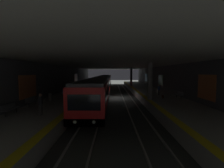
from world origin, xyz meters
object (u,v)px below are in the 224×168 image
(pillar_near, at_px, (150,81))
(person_walking_mid, at_px, (41,103))
(person_standing_far, at_px, (159,90))
(bench_right_near, at_px, (10,108))
(trash_bin, at_px, (50,97))
(bench_right_far, at_px, (77,85))
(pillar_far, at_px, (131,77))
(bench_right_mid, at_px, (32,100))
(backpack_on_floor, at_px, (163,97))
(bench_left_near, at_px, (179,94))
(bench_left_mid, at_px, (145,83))
(suitcase_rolling, at_px, (63,92))
(person_waiting_near, at_px, (77,85))
(metro_train, at_px, (103,84))

(pillar_near, xyz_separation_m, person_walking_mid, (-6.94, 10.31, -1.33))
(pillar_near, relative_size, person_standing_far, 2.92)
(bench_right_near, relative_size, person_standing_far, 1.09)
(pillar_near, distance_m, trash_bin, 12.31)
(pillar_near, xyz_separation_m, bench_right_far, (16.79, 12.88, -1.75))
(pillar_far, bearing_deg, trash_bin, 148.22)
(bench_right_mid, bearing_deg, bench_right_near, 180.00)
(trash_bin, bearing_deg, bench_right_far, 2.41)
(bench_right_far, bearing_deg, backpack_on_floor, -136.64)
(person_standing_far, bearing_deg, bench_left_near, -141.46)
(pillar_near, relative_size, pillar_far, 1.00)
(bench_left_near, relative_size, bench_right_mid, 1.00)
(bench_left_mid, height_order, suitcase_rolling, suitcase_rolling)
(bench_right_far, xyz_separation_m, person_walking_mid, (-23.73, -2.57, 0.42))
(person_waiting_near, bearing_deg, bench_right_mid, 175.98)
(metro_train, bearing_deg, bench_right_far, 49.35)
(metro_train, relative_size, bench_left_mid, 23.56)
(suitcase_rolling, bearing_deg, person_walking_mid, -169.32)
(bench_right_mid, height_order, trash_bin, bench_right_mid)
(person_standing_far, bearing_deg, person_waiting_near, 58.65)
(metro_train, height_order, person_standing_far, metro_train)
(pillar_far, height_order, bench_right_near, pillar_far)
(bench_left_mid, relative_size, person_standing_far, 1.09)
(pillar_near, height_order, person_waiting_near, pillar_near)
(pillar_far, height_order, bench_right_mid, pillar_far)
(pillar_near, distance_m, bench_right_near, 14.66)
(bench_left_mid, height_order, trash_bin, bench_left_mid)
(metro_train, relative_size, bench_right_near, 23.56)
(person_standing_far, height_order, backpack_on_floor, person_standing_far)
(trash_bin, bearing_deg, metro_train, -25.01)
(bench_right_mid, relative_size, backpack_on_floor, 4.25)
(bench_left_mid, distance_m, bench_right_far, 17.92)
(bench_right_near, bearing_deg, pillar_far, -26.61)
(metro_train, xyz_separation_m, bench_left_mid, (10.89, -10.73, -0.45))
(person_waiting_near, bearing_deg, bench_left_mid, -57.66)
(bench_left_mid, relative_size, bench_right_mid, 1.00)
(metro_train, relative_size, trash_bin, 47.12)
(pillar_near, height_order, metro_train, pillar_near)
(metro_train, bearing_deg, suitcase_rolling, 134.72)
(bench_right_far, bearing_deg, trash_bin, -177.59)
(pillar_near, relative_size, suitcase_rolling, 4.90)
(bench_left_near, xyz_separation_m, bench_right_mid, (-4.59, 17.07, 0.00))
(bench_left_mid, bearing_deg, pillar_near, 169.34)
(person_walking_mid, bearing_deg, bench_right_far, 6.19)
(pillar_far, relative_size, bench_right_near, 2.68)
(person_waiting_near, xyz_separation_m, person_walking_mid, (-19.07, -1.48, 0.04))
(pillar_far, distance_m, backpack_on_floor, 18.14)
(pillar_far, bearing_deg, metro_train, 139.27)
(person_standing_far, bearing_deg, backpack_on_floor, 175.03)
(bench_left_near, bearing_deg, suitcase_rolling, 75.92)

